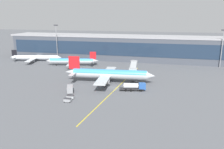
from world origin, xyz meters
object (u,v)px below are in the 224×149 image
fuel_tanker (134,87)px  commuter_jet_near (36,57)px  baggage_cart_1 (70,97)px  commuter_jet_far (72,61)px  main_airliner (109,74)px  lavatory_truck (70,89)px  baggage_cart_0 (67,100)px

fuel_tanker → commuter_jet_near: commuter_jet_near is taller
baggage_cart_1 → commuter_jet_far: (-22.86, 55.13, 2.23)m
baggage_cart_1 → commuter_jet_near: commuter_jet_near is taller
main_airliner → commuter_jet_near: size_ratio=1.22×
baggage_cart_1 → commuter_jet_near: 82.01m
fuel_tanker → lavatory_truck: size_ratio=1.78×
baggage_cart_0 → baggage_cart_1: (-0.25, 3.19, 0.00)m
baggage_cart_0 → baggage_cart_1: same height
main_airliner → commuter_jet_far: (-31.48, 30.55, -1.12)m
fuel_tanker → commuter_jet_near: 88.19m
main_airliner → baggage_cart_1: (-8.62, -24.58, -3.35)m
lavatory_truck → commuter_jet_far: size_ratio=0.19×
fuel_tanker → baggage_cart_1: (-21.80, -15.58, -0.96)m
lavatory_truck → baggage_cart_0: size_ratio=2.26×
main_airliner → commuter_jet_far: 43.88m
main_airliner → baggage_cart_1: main_airliner is taller
main_airliner → fuel_tanker: (13.18, -9.00, -2.38)m
fuel_tanker → commuter_jet_near: size_ratio=0.32×
baggage_cart_0 → commuter_jet_far: size_ratio=0.08×
lavatory_truck → commuter_jet_near: size_ratio=0.18×
lavatory_truck → commuter_jet_near: commuter_jet_near is taller
commuter_jet_near → baggage_cart_0: bearing=-51.3°
fuel_tanker → commuter_jet_near: bearing=147.6°
lavatory_truck → baggage_cart_0: bearing=-71.1°
baggage_cart_1 → fuel_tanker: bearing=35.5°
lavatory_truck → fuel_tanker: bearing=18.3°
main_airliner → commuter_jet_near: main_airliner is taller
commuter_jet_near → commuter_jet_far: bearing=-14.5°
lavatory_truck → commuter_jet_far: (-19.52, 47.86, 1.59)m
main_airliner → fuel_tanker: bearing=-34.3°
fuel_tanker → lavatory_truck: bearing=-161.7°
main_airliner → commuter_jet_far: bearing=135.9°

